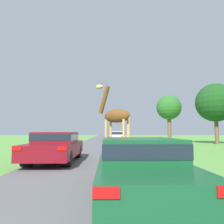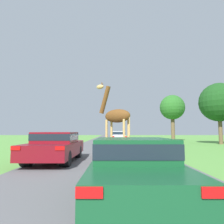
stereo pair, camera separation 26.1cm
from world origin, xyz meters
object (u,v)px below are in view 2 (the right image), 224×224
object	(u,v)px
giraffe_near_road	(115,116)
car_queue_right	(118,137)
car_lead_maroon	(132,165)
tree_left_edge	(172,108)
tree_right_cluster	(218,102)
car_queue_left	(55,146)

from	to	relation	value
giraffe_near_road	car_queue_right	world-z (taller)	giraffe_near_road
car_lead_maroon	car_queue_right	world-z (taller)	car_queue_right
tree_left_edge	tree_right_cluster	bearing A→B (deg)	-70.04
giraffe_near_road	car_queue_right	size ratio (longest dim) A/B	1.10
car_queue_left	tree_right_cluster	size ratio (longest dim) A/B	0.68
car_lead_maroon	car_queue_right	distance (m)	20.51
car_lead_maroon	tree_right_cluster	distance (m)	22.03
car_queue_right	tree_left_edge	world-z (taller)	tree_left_edge
giraffe_near_road	tree_right_cluster	distance (m)	16.03
car_queue_left	tree_left_edge	bearing A→B (deg)	59.95
car_lead_maroon	car_queue_left	xyz separation A→B (m)	(-3.22, 5.20, 0.07)
car_queue_left	tree_right_cluster	world-z (taller)	tree_right_cluster
car_queue_left	tree_right_cluster	distance (m)	20.25
car_queue_right	tree_right_cluster	size ratio (longest dim) A/B	0.61
car_lead_maroon	car_queue_left	distance (m)	6.12
car_lead_maroon	car_queue_left	bearing A→B (deg)	121.77
car_lead_maroon	car_queue_left	world-z (taller)	car_queue_left
tree_right_cluster	giraffe_near_road	bearing A→B (deg)	-139.84
giraffe_near_road	car_queue_right	bearing A→B (deg)	29.96
giraffe_near_road	tree_right_cluster	size ratio (longest dim) A/B	0.68
car_queue_left	tree_left_edge	xyz separation A→B (m)	(12.14, 20.99, 4.36)
giraffe_near_road	car_queue_left	bearing A→B (deg)	164.82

